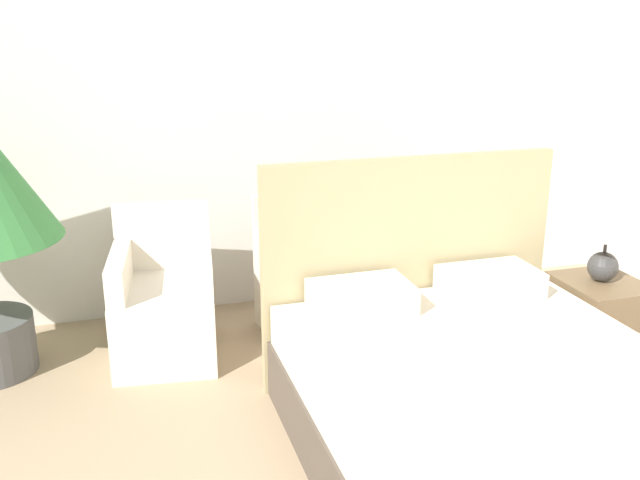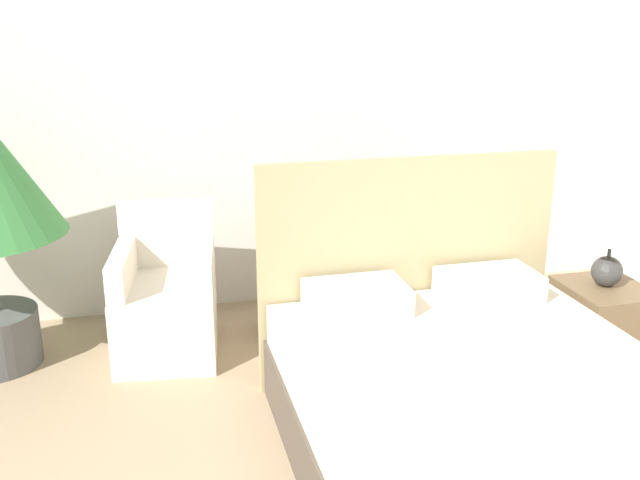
{
  "view_description": "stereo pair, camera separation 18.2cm",
  "coord_description": "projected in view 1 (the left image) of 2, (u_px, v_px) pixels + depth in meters",
  "views": [
    {
      "loc": [
        -1.18,
        -1.05,
        1.94
      ],
      "look_at": [
        -0.06,
        2.61,
        0.73
      ],
      "focal_mm": 40.0,
      "sensor_mm": 36.0,
      "label": 1
    },
    {
      "loc": [
        -1.0,
        -1.1,
        1.94
      ],
      "look_at": [
        -0.06,
        2.61,
        0.73
      ],
      "focal_mm": 40.0,
      "sensor_mm": 36.0,
      "label": 2
    }
  ],
  "objects": [
    {
      "name": "wall_back",
      "position": [
        285.0,
        92.0,
        4.71
      ],
      "size": [
        10.0,
        0.06,
        2.9
      ],
      "color": "silver",
      "rests_on": "ground_plane"
    },
    {
      "name": "bed",
      "position": [
        505.0,
        421.0,
        3.03
      ],
      "size": [
        1.64,
        2.25,
        1.24
      ],
      "color": "#4C4238",
      "rests_on": "ground_plane"
    },
    {
      "name": "nightstand",
      "position": [
        598.0,
        323.0,
        4.06
      ],
      "size": [
        0.43,
        0.48,
        0.51
      ],
      "color": "brown",
      "rests_on": "ground_plane"
    },
    {
      "name": "armchair_near_window_left",
      "position": [
        165.0,
        309.0,
        4.18
      ],
      "size": [
        0.65,
        0.76,
        0.86
      ],
      "rotation": [
        0.0,
        0.0,
        -0.13
      ],
      "color": "beige",
      "rests_on": "ground_plane"
    },
    {
      "name": "armchair_near_window_right",
      "position": [
        312.0,
        292.0,
        4.43
      ],
      "size": [
        0.61,
        0.73,
        0.86
      ],
      "rotation": [
        0.0,
        0.0,
        0.06
      ],
      "color": "beige",
      "rests_on": "ground_plane"
    },
    {
      "name": "table_lamp",
      "position": [
        608.0,
        221.0,
        3.89
      ],
      "size": [
        0.35,
        0.35,
        0.51
      ],
      "color": "#333333",
      "rests_on": "nightstand"
    }
  ]
}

